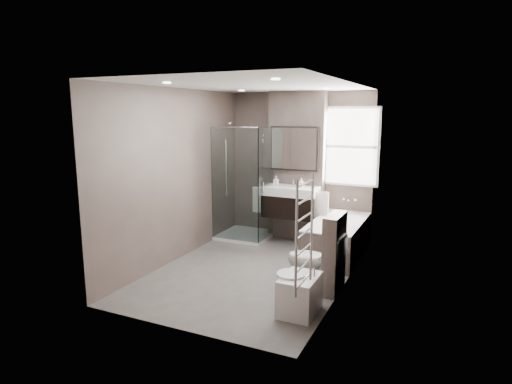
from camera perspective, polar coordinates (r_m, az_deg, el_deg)
The scene contains 15 objects.
room at distance 5.95m, azimuth -0.12°, elevation 1.45°, with size 2.70×3.90×2.70m.
vanity_pier at distance 7.58m, azimuth 5.51°, elevation 3.39°, with size 1.00×0.25×2.60m, color #534741.
vanity at distance 7.35m, azimuth 4.53°, elevation -1.25°, with size 0.95×0.47×0.66m.
mirror_cabinet at distance 7.39m, azimuth 5.13°, elevation 5.79°, with size 0.86×0.08×0.76m.
towel_left at distance 7.54m, azimuth 0.48°, elevation -1.07°, with size 0.24×0.06×0.44m, color white.
towel_right at distance 7.16m, azimuth 8.68°, elevation -1.81°, with size 0.24×0.06×0.44m, color white.
shower_enclosure at distance 7.62m, azimuth -1.01°, elevation -2.71°, with size 0.90×0.90×2.00m.
bathtub at distance 6.89m, azimuth 10.82°, elevation -5.86°, with size 0.75×1.60×0.57m.
window at distance 7.40m, azimuth 12.45°, elevation 5.93°, with size 0.98×0.06×1.33m.
toilet at distance 5.59m, azimuth 7.83°, elevation -9.08°, with size 0.42×0.73×0.74m, color white.
cistern_box at distance 5.52m, azimuth 10.36°, elevation -8.02°, with size 0.19×0.55×1.00m.
bidet at distance 4.98m, azimuth 5.77°, elevation -13.32°, with size 0.47×0.54×0.56m.
towel_radiator at distance 4.08m, azimuth 6.46°, elevation -5.48°, with size 0.03×0.49×1.10m.
soap_bottle_a at distance 7.37m, azimuth 2.69°, elevation 1.51°, with size 0.07×0.08×0.16m, color white.
soap_bottle_b at distance 7.27m, azimuth 6.04°, elevation 1.27°, with size 0.12×0.12×0.15m, color white.
Camera 1 is at (2.46, -5.33, 2.25)m, focal length 30.00 mm.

